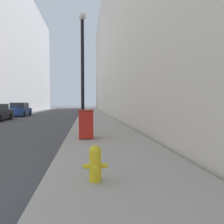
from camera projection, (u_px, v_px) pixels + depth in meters
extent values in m
cube|color=#9E998E|center=(95.00, 118.00, 21.56)|extent=(3.48, 60.00, 0.14)
cube|color=beige|center=(149.00, 43.00, 29.99)|extent=(12.00, 60.00, 19.68)
cylinder|color=yellow|center=(95.00, 167.00, 4.17)|extent=(0.23, 0.23, 0.53)
sphere|color=yellow|center=(95.00, 152.00, 4.16)|extent=(0.24, 0.24, 0.24)
cylinder|color=yellow|center=(95.00, 148.00, 4.15)|extent=(0.06, 0.06, 0.05)
cylinder|color=yellow|center=(96.00, 169.00, 4.00)|extent=(0.11, 0.12, 0.11)
cylinder|color=yellow|center=(86.00, 166.00, 4.15)|extent=(0.12, 0.09, 0.09)
cylinder|color=yellow|center=(104.00, 166.00, 4.19)|extent=(0.12, 0.09, 0.09)
cube|color=red|center=(86.00, 125.00, 9.12)|extent=(0.59, 0.66, 1.08)
cube|color=maroon|center=(86.00, 111.00, 9.10)|extent=(0.60, 0.68, 0.08)
cylinder|color=black|center=(80.00, 136.00, 9.39)|extent=(0.05, 0.16, 0.16)
cylinder|color=black|center=(92.00, 135.00, 9.45)|extent=(0.05, 0.16, 0.16)
cylinder|color=black|center=(83.00, 129.00, 11.22)|extent=(0.32, 0.32, 0.25)
cylinder|color=black|center=(83.00, 76.00, 11.10)|extent=(0.17, 0.17, 5.69)
sphere|color=silver|center=(82.00, 16.00, 10.97)|extent=(0.38, 0.38, 0.38)
cylinder|color=black|center=(10.00, 116.00, 20.77)|extent=(0.24, 0.64, 0.64)
cube|color=navy|center=(20.00, 112.00, 26.18)|extent=(1.75, 4.44, 0.79)
cube|color=#1E2328|center=(20.00, 105.00, 26.15)|extent=(1.54, 2.31, 0.68)
cylinder|color=black|center=(16.00, 113.00, 27.42)|extent=(0.24, 0.64, 0.64)
cylinder|color=black|center=(30.00, 113.00, 27.60)|extent=(0.24, 0.64, 0.64)
cylinder|color=black|center=(9.00, 114.00, 24.77)|extent=(0.24, 0.64, 0.64)
cylinder|color=black|center=(24.00, 114.00, 24.96)|extent=(0.24, 0.64, 0.64)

